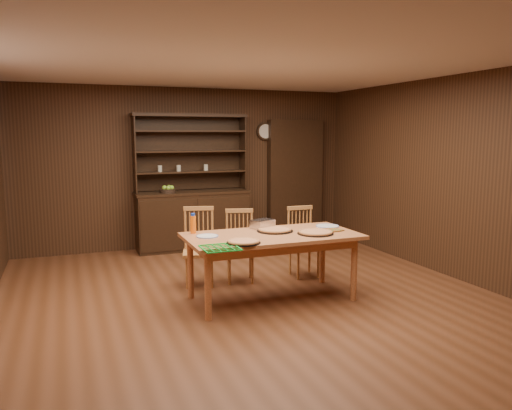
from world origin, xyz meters
name	(u,v)px	position (x,y,z in m)	size (l,w,h in m)	color
floor	(253,300)	(0.00, 0.00, 0.00)	(6.00, 6.00, 0.00)	brown
room_shell	(253,160)	(0.00, 0.00, 1.58)	(6.00, 6.00, 6.00)	silver
china_hutch	(193,212)	(0.00, 2.75, 0.60)	(1.84, 0.52, 2.17)	black
doorway	(295,180)	(1.90, 2.90, 1.05)	(1.00, 0.18, 2.10)	black
wall_clock	(265,131)	(1.35, 2.96, 1.90)	(0.30, 0.05, 0.30)	black
dining_table	(272,241)	(0.21, -0.06, 0.67)	(1.92, 0.96, 0.75)	#C77545
chair_left	(199,244)	(-0.40, 0.84, 0.51)	(0.48, 0.46, 0.96)	#C58B43
chair_center	(240,243)	(0.12, 0.79, 0.48)	(0.45, 0.44, 0.91)	#C58B43
chair_right	(302,239)	(0.97, 0.71, 0.48)	(0.38, 0.37, 0.91)	#C58B43
pizza_left	(244,242)	(-0.25, -0.38, 0.77)	(0.35, 0.35, 0.04)	black
pizza_right	(315,232)	(0.67, -0.22, 0.77)	(0.41, 0.41, 0.04)	black
pizza_center	(275,230)	(0.30, 0.08, 0.77)	(0.42, 0.42, 0.04)	black
cooling_rack	(220,248)	(-0.54, -0.51, 0.76)	(0.34, 0.34, 0.02)	green
plate_left	(207,236)	(-0.51, 0.06, 0.76)	(0.24, 0.24, 0.02)	white
plate_right	(327,226)	(1.00, 0.11, 0.76)	(0.28, 0.28, 0.02)	white
foil_dish	(263,224)	(0.24, 0.31, 0.80)	(0.26, 0.18, 0.10)	silver
juice_bottle	(193,224)	(-0.60, 0.31, 0.86)	(0.07, 0.07, 0.23)	orange
pot_holder_a	(332,230)	(0.94, -0.11, 0.76)	(0.20, 0.20, 0.01)	red
pot_holder_b	(330,230)	(0.90, -0.11, 0.76)	(0.19, 0.19, 0.01)	red
fruit_bowl	(168,190)	(-0.41, 2.69, 0.99)	(0.26, 0.26, 0.12)	black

